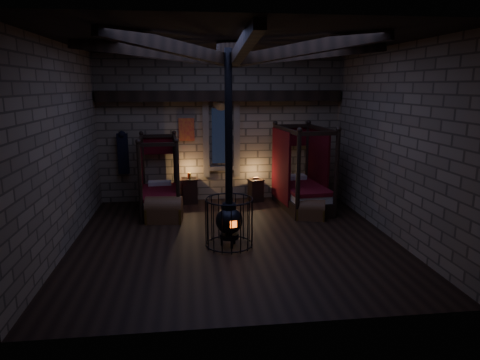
{
  "coord_description": "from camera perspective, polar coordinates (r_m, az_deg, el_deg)",
  "views": [
    {
      "loc": [
        -0.96,
        -8.92,
        3.34
      ],
      "look_at": [
        0.2,
        0.6,
        1.21
      ],
      "focal_mm": 32.0,
      "sensor_mm": 36.0,
      "label": 1
    }
  ],
  "objects": [
    {
      "name": "trunk_right",
      "position": [
        11.05,
        9.37,
        -4.01
      ],
      "size": [
        0.8,
        0.62,
        0.52
      ],
      "rotation": [
        0.0,
        0.0,
        -0.27
      ],
      "color": "brown",
      "rests_on": "ground"
    },
    {
      "name": "trunk_left",
      "position": [
        10.85,
        -10.08,
        -4.01
      ],
      "size": [
        0.94,
        0.65,
        0.66
      ],
      "rotation": [
        0.0,
        0.0,
        -0.09
      ],
      "color": "brown",
      "rests_on": "ground"
    },
    {
      "name": "nightstand_left",
      "position": [
        12.42,
        -6.73,
        -1.38
      ],
      "size": [
        0.49,
        0.47,
        0.89
      ],
      "rotation": [
        0.0,
        0.0,
        0.09
      ],
      "color": "black",
      "rests_on": "ground"
    },
    {
      "name": "bed_left",
      "position": [
        11.72,
        -10.63,
        -1.77
      ],
      "size": [
        1.12,
        1.97,
        2.0
      ],
      "rotation": [
        0.0,
        0.0,
        0.06
      ],
      "color": "black",
      "rests_on": "ground"
    },
    {
      "name": "nightstand_right",
      "position": [
        12.57,
        2.1,
        -1.34
      ],
      "size": [
        0.49,
        0.48,
        0.71
      ],
      "rotation": [
        0.0,
        0.0,
        0.25
      ],
      "color": "black",
      "rests_on": "ground"
    },
    {
      "name": "bed_right",
      "position": [
        11.98,
        8.19,
        -1.08
      ],
      "size": [
        1.32,
        2.24,
        2.24
      ],
      "rotation": [
        0.0,
        0.0,
        0.09
      ],
      "color": "black",
      "rests_on": "ground"
    },
    {
      "name": "room",
      "position": [
        9.07,
        -0.9,
        15.05
      ],
      "size": [
        7.02,
        7.02,
        4.29
      ],
      "color": "black",
      "rests_on": "ground"
    },
    {
      "name": "stove",
      "position": [
        9.01,
        -1.46,
        -5.03
      ],
      "size": [
        1.01,
        1.01,
        4.05
      ],
      "rotation": [
        0.0,
        0.0,
        0.23
      ],
      "color": "black",
      "rests_on": "ground"
    }
  ]
}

